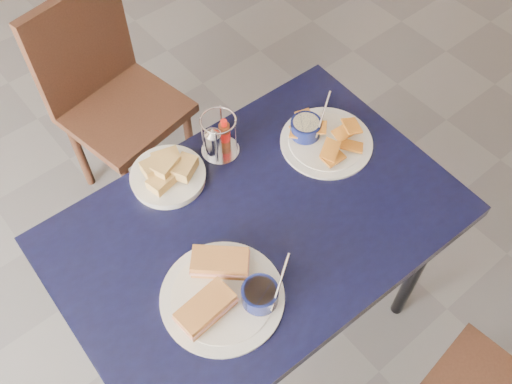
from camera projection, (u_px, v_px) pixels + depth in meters
ground at (243, 371)px, 2.04m from camera, size 6.00×6.00×0.00m
dining_table at (257, 237)px, 1.58m from camera, size 1.08×0.74×0.75m
chair_far at (110, 87)px, 2.15m from camera, size 0.47×0.46×0.87m
sandwich_plate at (225, 291)px, 1.37m from camera, size 0.32×0.30×0.12m
plantain_plate at (319, 136)px, 1.66m from camera, size 0.27×0.27×0.12m
bread_basket at (168, 173)px, 1.57m from camera, size 0.21×0.21×0.08m
condiment_caddy at (218, 139)px, 1.60m from camera, size 0.11×0.11×0.14m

